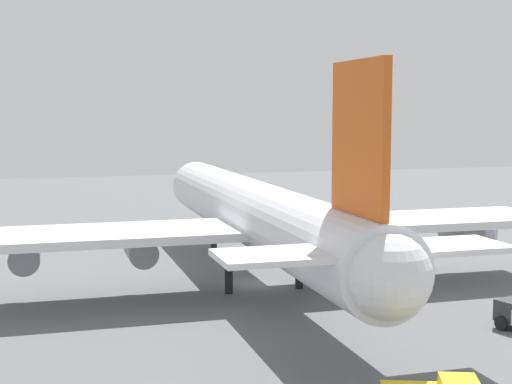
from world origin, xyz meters
TOP-DOWN VIEW (x-y plane):
  - ground_plane at (0.00, 0.00)m, footprint 230.73×230.73m
  - cargo_airplane at (-0.30, 0.00)m, footprint 57.68×53.31m
  - cargo_container_fore at (12.56, -31.49)m, footprint 3.42×3.44m
  - safety_cone_nose at (25.96, -3.59)m, footprint 0.53×0.53m

SIDE VIEW (x-z plane):
  - ground_plane at x=0.00m, z-range 0.00..0.00m
  - safety_cone_nose at x=25.96m, z-range 0.00..0.76m
  - cargo_container_fore at x=12.56m, z-range 0.00..1.80m
  - cargo_airplane at x=-0.30m, z-range -2.96..15.49m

